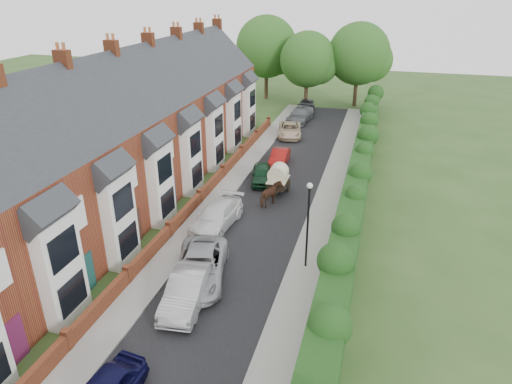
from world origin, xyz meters
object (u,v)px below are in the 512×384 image
at_px(car_silver_b, 200,267).
at_px(horse_cart, 278,177).
at_px(car_black, 306,106).
at_px(car_green, 262,174).
at_px(lamppost, 308,215).
at_px(car_beige, 290,130).
at_px(car_grey, 301,115).
at_px(car_white, 217,216).
at_px(horse, 271,195).
at_px(car_red, 280,157).
at_px(car_silver_a, 188,289).

bearing_deg(car_silver_b, horse_cart, 68.90).
bearing_deg(car_black, car_green, -92.41).
bearing_deg(lamppost, horse_cart, 112.17).
xyz_separation_m(car_silver_b, car_beige, (-0.55, 25.85, -0.10)).
bearing_deg(car_grey, car_green, -83.24).
xyz_separation_m(car_black, horse_cart, (2.15, -23.92, 0.53)).
relative_size(lamppost, car_green, 1.32).
bearing_deg(car_white, horse, 60.78).
xyz_separation_m(car_grey, horse, (2.02, -22.01, 0.06)).
bearing_deg(car_black, car_red, -90.64).
bearing_deg(car_beige, horse_cart, -93.17).
distance_m(car_silver_a, car_white, 7.82).
bearing_deg(car_silver_b, car_grey, 77.10).
bearing_deg(car_black, car_silver_b, -92.43).
xyz_separation_m(car_silver_b, car_red, (0.24, 17.73, -0.14)).
relative_size(lamppost, car_silver_b, 0.91).
bearing_deg(car_green, car_silver_b, -102.83).
bearing_deg(car_beige, car_green, -100.02).
bearing_deg(car_silver_a, horse, 76.81).
height_order(car_red, horse, horse).
bearing_deg(car_beige, car_silver_b, -100.24).
distance_m(car_green, horse_cart, 2.57).
xyz_separation_m(car_green, horse_cart, (1.74, -1.77, 0.67)).
height_order(car_silver_a, car_green, car_silver_a).
relative_size(car_grey, horse, 2.70).
xyz_separation_m(car_beige, horse, (2.05, -16.25, 0.17)).
distance_m(lamppost, horse, 8.30).
relative_size(car_silver_b, car_green, 1.45).
height_order(car_green, horse, horse).
relative_size(car_white, car_red, 1.32).
distance_m(lamppost, car_white, 7.55).
bearing_deg(car_grey, car_silver_b, -83.18).
height_order(car_white, car_grey, car_grey).
height_order(car_silver_a, car_white, car_silver_a).
relative_size(car_white, car_green, 1.33).
distance_m(car_silver_a, car_red, 19.73).
distance_m(car_beige, horse, 16.38).
bearing_deg(car_red, car_silver_b, -93.77).
distance_m(lamppost, car_silver_a, 7.29).
height_order(car_silver_a, car_black, car_black).
height_order(car_silver_a, car_silver_b, car_silver_a).
bearing_deg(car_silver_a, horse_cart, 77.84).
relative_size(car_white, car_beige, 1.06).
height_order(car_grey, horse, horse).
xyz_separation_m(car_beige, car_black, (-0.10, 9.84, 0.12)).
height_order(car_red, car_black, car_black).
distance_m(car_silver_b, car_green, 13.55).
bearing_deg(car_white, lamppost, -20.72).
distance_m(car_silver_a, car_beige, 27.86).
bearing_deg(car_silver_a, lamppost, 35.58).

